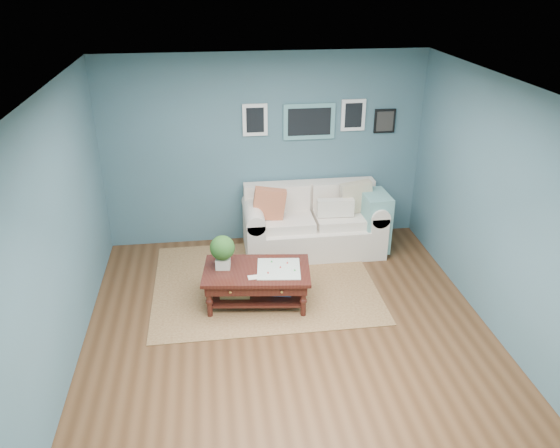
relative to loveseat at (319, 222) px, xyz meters
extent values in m
plane|color=brown|center=(-0.71, -2.03, -0.42)|extent=(5.00, 5.00, 0.00)
plane|color=white|center=(-0.71, -2.03, 2.28)|extent=(5.00, 5.00, 0.00)
cube|color=#405F67|center=(-0.71, 0.47, 0.93)|extent=(4.50, 0.02, 2.70)
cube|color=#405F67|center=(-0.71, -4.53, 0.93)|extent=(4.50, 0.02, 2.70)
cube|color=#405F67|center=(-2.96, -2.03, 0.93)|extent=(0.02, 5.00, 2.70)
cube|color=#405F67|center=(1.54, -2.03, 0.93)|extent=(0.02, 5.00, 2.70)
cube|color=#5C979B|center=(-0.09, 0.45, 1.33)|extent=(0.72, 0.03, 0.50)
cube|color=black|center=(-0.09, 0.43, 1.33)|extent=(0.60, 0.01, 0.38)
cube|color=white|center=(-0.84, 0.45, 1.38)|extent=(0.34, 0.03, 0.44)
cube|color=white|center=(0.53, 0.45, 1.40)|extent=(0.34, 0.03, 0.44)
cube|color=black|center=(0.99, 0.45, 1.30)|extent=(0.30, 0.03, 0.34)
cube|color=brown|center=(-0.88, -0.85, -0.41)|extent=(2.79, 2.23, 0.01)
cube|color=#F1E2CE|center=(-0.09, -0.04, -0.20)|extent=(1.44, 0.89, 0.43)
cube|color=#F1E2CE|center=(-0.09, 0.31, 0.25)|extent=(1.88, 0.22, 0.49)
cube|color=#F1E2CE|center=(-0.93, -0.04, -0.10)|extent=(0.24, 0.89, 0.63)
cube|color=#F1E2CE|center=(0.75, -0.04, -0.10)|extent=(0.24, 0.89, 0.63)
cylinder|color=#F1E2CE|center=(-0.93, -0.04, 0.21)|extent=(0.26, 0.89, 0.26)
cylinder|color=#F1E2CE|center=(0.75, -0.04, 0.21)|extent=(0.26, 0.89, 0.26)
cube|color=#F1E2CE|center=(-0.47, -0.10, 0.08)|extent=(0.73, 0.57, 0.13)
cube|color=#F1E2CE|center=(0.30, -0.10, 0.08)|extent=(0.73, 0.57, 0.13)
cube|color=#F1E2CE|center=(-0.47, 0.19, 0.32)|extent=(0.73, 0.12, 0.36)
cube|color=#F1E2CE|center=(0.30, 0.19, 0.32)|extent=(0.73, 0.12, 0.36)
cube|color=#D35239|center=(-0.72, -0.09, 0.36)|extent=(0.49, 0.17, 0.48)
cube|color=beige|center=(0.52, -0.02, 0.36)|extent=(0.48, 0.18, 0.47)
cube|color=beige|center=(0.20, -0.14, 0.27)|extent=(0.51, 0.12, 0.24)
cube|color=#699D96|center=(0.75, -0.16, 0.05)|extent=(0.34, 0.56, 0.81)
cube|color=black|center=(-1.01, -1.28, 0.03)|extent=(1.33, 0.88, 0.04)
cube|color=black|center=(-1.01, -1.28, -0.05)|extent=(1.24, 0.78, 0.13)
cube|color=black|center=(-1.01, -1.28, -0.30)|extent=(1.12, 0.67, 0.03)
sphere|color=gold|center=(-1.34, -1.58, -0.05)|extent=(0.03, 0.03, 0.03)
sphere|color=gold|center=(-0.76, -1.65, -0.05)|extent=(0.03, 0.03, 0.03)
cylinder|color=black|center=(-1.58, -1.50, -0.20)|extent=(0.06, 0.06, 0.43)
cylinder|color=black|center=(-0.50, -1.63, -0.20)|extent=(0.06, 0.06, 0.43)
cylinder|color=black|center=(-1.51, -0.94, -0.20)|extent=(0.06, 0.06, 0.43)
cylinder|color=black|center=(-0.43, -1.07, -0.20)|extent=(0.06, 0.06, 0.43)
cube|color=silver|center=(-1.39, -1.18, 0.12)|extent=(0.19, 0.19, 0.13)
sphere|color=#1F4D1A|center=(-1.39, -1.18, 0.31)|extent=(0.29, 0.29, 0.29)
cube|color=white|center=(-0.75, -1.32, 0.06)|extent=(0.56, 0.56, 0.01)
cube|color=#A78A4A|center=(-1.26, -1.25, -0.18)|extent=(0.38, 0.29, 0.21)
cube|color=navy|center=(-0.71, -1.30, -0.23)|extent=(0.27, 0.22, 0.12)
camera|label=1|loc=(-1.47, -6.83, 3.30)|focal=35.00mm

